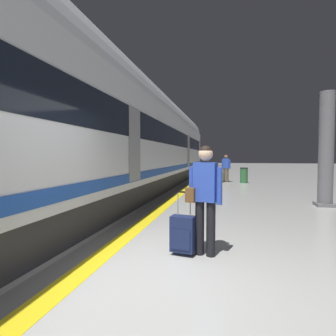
{
  "coord_description": "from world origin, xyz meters",
  "views": [
    {
      "loc": [
        0.95,
        -3.54,
        1.58
      ],
      "look_at": [
        -0.91,
        4.82,
        1.21
      ],
      "focal_mm": 28.75,
      "sensor_mm": 36.0,
      "label": 1
    }
  ],
  "objects_px": {
    "traveller_foreground": "(204,192)",
    "rolling_suitcase_foreground": "(183,234)",
    "platform_pillar": "(326,152)",
    "waste_bin": "(244,175)",
    "high_speed_train": "(139,136)",
    "passenger_near": "(226,166)",
    "suitcase_near": "(221,177)"
  },
  "relations": [
    {
      "from": "traveller_foreground",
      "to": "suitcase_near",
      "type": "relative_size",
      "value": 1.72
    },
    {
      "from": "platform_pillar",
      "to": "waste_bin",
      "type": "relative_size",
      "value": 3.96
    },
    {
      "from": "high_speed_train",
      "to": "rolling_suitcase_foreground",
      "type": "bearing_deg",
      "value": -66.54
    },
    {
      "from": "traveller_foreground",
      "to": "suitcase_near",
      "type": "bearing_deg",
      "value": 90.26
    },
    {
      "from": "platform_pillar",
      "to": "waste_bin",
      "type": "bearing_deg",
      "value": 106.21
    },
    {
      "from": "high_speed_train",
      "to": "traveller_foreground",
      "type": "distance_m",
      "value": 8.46
    },
    {
      "from": "high_speed_train",
      "to": "rolling_suitcase_foreground",
      "type": "distance_m",
      "value": 8.53
    },
    {
      "from": "rolling_suitcase_foreground",
      "to": "waste_bin",
      "type": "relative_size",
      "value": 1.12
    },
    {
      "from": "suitcase_near",
      "to": "waste_bin",
      "type": "distance_m",
      "value": 1.38
    },
    {
      "from": "passenger_near",
      "to": "platform_pillar",
      "type": "distance_m",
      "value": 8.07
    },
    {
      "from": "passenger_near",
      "to": "platform_pillar",
      "type": "relative_size",
      "value": 0.47
    },
    {
      "from": "traveller_foreground",
      "to": "passenger_near",
      "type": "xyz_separation_m",
      "value": [
        0.26,
        12.48,
        -0.02
      ]
    },
    {
      "from": "passenger_near",
      "to": "platform_pillar",
      "type": "xyz_separation_m",
      "value": [
        3.11,
        -7.41,
        0.73
      ]
    },
    {
      "from": "rolling_suitcase_foreground",
      "to": "waste_bin",
      "type": "distance_m",
      "value": 12.36
    },
    {
      "from": "platform_pillar",
      "to": "passenger_near",
      "type": "bearing_deg",
      "value": 112.78
    },
    {
      "from": "traveller_foreground",
      "to": "waste_bin",
      "type": "relative_size",
      "value": 1.92
    },
    {
      "from": "suitcase_near",
      "to": "passenger_near",
      "type": "bearing_deg",
      "value": 22.58
    },
    {
      "from": "waste_bin",
      "to": "platform_pillar",
      "type": "bearing_deg",
      "value": -73.79
    },
    {
      "from": "high_speed_train",
      "to": "waste_bin",
      "type": "bearing_deg",
      "value": 43.55
    },
    {
      "from": "traveller_foreground",
      "to": "rolling_suitcase_foreground",
      "type": "xyz_separation_m",
      "value": [
        -0.33,
        -0.07,
        -0.67
      ]
    },
    {
      "from": "passenger_near",
      "to": "platform_pillar",
      "type": "height_order",
      "value": "platform_pillar"
    },
    {
      "from": "traveller_foreground",
      "to": "waste_bin",
      "type": "height_order",
      "value": "traveller_foreground"
    },
    {
      "from": "rolling_suitcase_foreground",
      "to": "waste_bin",
      "type": "bearing_deg",
      "value": 82.37
    },
    {
      "from": "traveller_foreground",
      "to": "rolling_suitcase_foreground",
      "type": "distance_m",
      "value": 0.75
    },
    {
      "from": "rolling_suitcase_foreground",
      "to": "passenger_near",
      "type": "xyz_separation_m",
      "value": [
        0.6,
        12.55,
        0.65
      ]
    },
    {
      "from": "traveller_foreground",
      "to": "suitcase_near",
      "type": "distance_m",
      "value": 12.36
    },
    {
      "from": "traveller_foreground",
      "to": "platform_pillar",
      "type": "height_order",
      "value": "platform_pillar"
    },
    {
      "from": "rolling_suitcase_foreground",
      "to": "passenger_near",
      "type": "bearing_deg",
      "value": 87.27
    },
    {
      "from": "passenger_near",
      "to": "waste_bin",
      "type": "height_order",
      "value": "passenger_near"
    },
    {
      "from": "traveller_foreground",
      "to": "platform_pillar",
      "type": "relative_size",
      "value": 0.49
    },
    {
      "from": "high_speed_train",
      "to": "platform_pillar",
      "type": "xyz_separation_m",
      "value": [
        7.0,
        -2.43,
        -0.78
      ]
    },
    {
      "from": "passenger_near",
      "to": "suitcase_near",
      "type": "bearing_deg",
      "value": -157.42
    }
  ]
}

